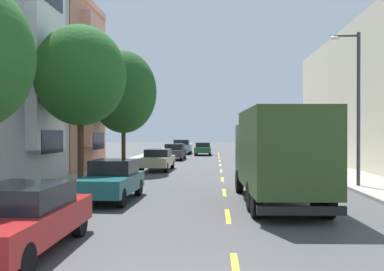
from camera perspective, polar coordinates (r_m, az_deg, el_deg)
name	(u,v)px	position (r m, az deg, el deg)	size (l,w,h in m)	color
ground_plane	(220,162)	(35.68, 3.85, -3.71)	(160.00, 160.00, 0.00)	#424244
sidewalk_left	(133,163)	(34.34, -8.08, -3.75)	(3.20, 120.00, 0.14)	#99968E
sidewalk_right	(309,164)	(34.49, 15.79, -3.74)	(3.20, 120.00, 0.14)	#99968E
lane_centerline_dashes	(221,168)	(30.19, 3.96, -4.44)	(0.14, 47.20, 0.01)	yellow
townhouse_third_terracotta	(2,88)	(30.84, -24.61, 5.91)	(12.83, 7.59, 11.46)	#B27560
street_tree_second	(81,76)	(19.36, -15.07, 7.96)	(4.06, 4.06, 7.21)	#47331E
street_tree_third	(124,92)	(27.68, -9.40, 5.91)	(4.33, 4.33, 7.78)	#47331E
street_lamp	(355,97)	(20.25, 21.52, 4.94)	(1.35, 0.28, 6.94)	#38383D
delivery_box_truck	(278,151)	(14.86, 11.69, -2.14)	(2.65, 7.47, 3.30)	#2D471E
parked_wagon_orange	(258,149)	(44.91, 9.09, -1.85)	(1.84, 4.71, 1.50)	orange
parked_sedan_white	(301,166)	(23.07, 14.72, -4.07)	(1.90, 4.54, 1.43)	silver
parked_sedan_champagne	(158,159)	(28.13, -4.72, -3.27)	(1.92, 4.55, 1.43)	tan
parked_hatchback_silver	(248,146)	(58.54, 7.75, -1.39)	(1.83, 4.04, 1.50)	#B2B5BA
parked_pickup_sky	(182,147)	(49.76, -1.33, -1.61)	(2.04, 5.32, 1.73)	#7A9EC6
parked_wagon_charcoal	(175,151)	(39.23, -2.41, -2.17)	(1.92, 4.74, 1.50)	#333338
parked_sedan_red	(20,218)	(9.53, -22.58, -10.40)	(1.87, 4.53, 1.43)	#AD1E1E
parked_hatchback_teal	(111,180)	(15.87, -11.03, -6.05)	(1.86, 4.05, 1.50)	#195B60
parked_sedan_navy	(274,155)	(33.58, 11.27, -2.69)	(1.85, 4.52, 1.43)	navy
moving_forest_sedan	(203,149)	(47.26, 1.51, -1.81)	(1.80, 4.50, 1.43)	#194C28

